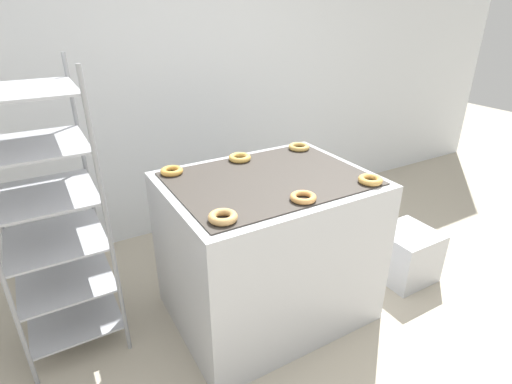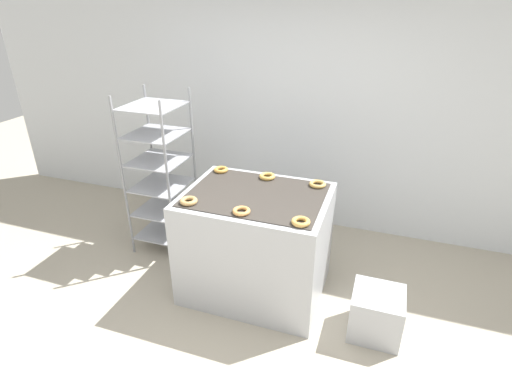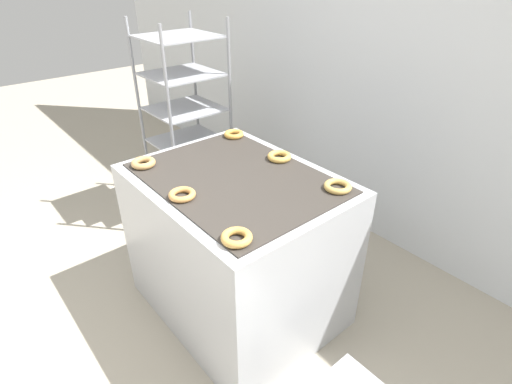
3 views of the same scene
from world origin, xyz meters
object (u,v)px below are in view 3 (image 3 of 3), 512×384
(donut_near_center, at_px, (182,194))
(donut_far_center, at_px, (279,156))
(donut_far_left, at_px, (234,134))
(fryer_machine, at_px, (237,247))
(donut_near_left, at_px, (143,163))
(donut_near_right, at_px, (237,237))
(donut_far_right, at_px, (338,186))
(baking_rack_cart, at_px, (186,125))

(donut_near_center, height_order, donut_far_center, donut_far_center)
(donut_far_left, bearing_deg, fryer_machine, -36.57)
(fryer_machine, xyz_separation_m, donut_near_left, (-0.46, -0.33, 0.51))
(fryer_machine, relative_size, donut_near_center, 8.75)
(donut_far_center, bearing_deg, donut_near_center, -89.50)
(fryer_machine, distance_m, donut_near_right, 0.77)
(donut_near_center, height_order, donut_near_right, donut_near_right)
(donut_near_left, distance_m, donut_far_left, 0.68)
(donut_near_center, bearing_deg, fryer_machine, 89.23)
(donut_far_left, relative_size, donut_far_right, 0.92)
(fryer_machine, height_order, baking_rack_cart, baking_rack_cart)
(donut_far_center, bearing_deg, donut_far_right, -1.70)
(fryer_machine, height_order, donut_near_left, donut_near_left)
(baking_rack_cart, height_order, donut_far_center, baking_rack_cart)
(baking_rack_cart, bearing_deg, donut_far_right, -1.85)
(donut_far_center, distance_m, donut_far_right, 0.46)
(donut_near_center, bearing_deg, donut_far_center, 90.50)
(baking_rack_cart, relative_size, donut_near_right, 12.02)
(fryer_machine, xyz_separation_m, donut_far_right, (0.45, 0.33, 0.51))
(donut_far_left, relative_size, donut_far_center, 0.93)
(donut_far_left, height_order, donut_far_center, donut_far_center)
(donut_near_right, bearing_deg, fryer_machine, 143.08)
(fryer_machine, xyz_separation_m, donut_near_center, (-0.00, -0.34, 0.51))
(donut_near_right, xyz_separation_m, donut_far_center, (-0.48, 0.69, -0.00))
(donut_near_right, bearing_deg, baking_rack_cart, 155.83)
(donut_near_left, relative_size, donut_far_center, 0.97)
(donut_near_left, bearing_deg, donut_far_right, 35.82)
(donut_near_center, bearing_deg, donut_near_right, -1.20)
(baking_rack_cart, xyz_separation_m, donut_near_center, (1.16, -0.72, 0.14))
(donut_near_left, xyz_separation_m, donut_far_left, (-0.01, 0.68, -0.00))
(baking_rack_cart, height_order, donut_near_center, baking_rack_cart)
(donut_near_right, distance_m, donut_far_center, 0.84)
(fryer_machine, bearing_deg, donut_far_left, 143.43)
(baking_rack_cart, bearing_deg, donut_near_right, -24.17)
(fryer_machine, distance_m, donut_near_left, 0.76)
(donut_far_left, xyz_separation_m, donut_far_center, (0.46, -0.01, 0.00))
(donut_near_right, xyz_separation_m, donut_far_left, (-0.94, 0.70, -0.00))
(fryer_machine, xyz_separation_m, donut_far_left, (-0.47, 0.35, 0.51))
(donut_near_left, distance_m, donut_near_right, 0.92)
(donut_far_left, bearing_deg, baking_rack_cart, 177.27)
(baking_rack_cart, bearing_deg, donut_near_left, -44.99)
(baking_rack_cart, distance_m, donut_near_right, 1.79)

